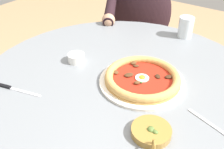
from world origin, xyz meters
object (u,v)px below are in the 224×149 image
Objects in this scene: fork_utensil at (214,126)px; diner_person at (137,42)px; pizza_on_plate at (142,79)px; steak_knife at (8,87)px; dining_table at (120,102)px; cafe_chair_diner at (139,30)px; water_glass at (185,28)px; ramekin_capers at (77,57)px; olive_pan at (151,132)px.

diner_person is at bearing 132.71° from fork_utensil.
steak_knife is at bearing -140.79° from pizza_on_plate.
dining_table is 0.42m from steak_knife.
cafe_chair_diner reaches higher than pizza_on_plate.
water_glass reaches higher than steak_knife.
dining_table is 0.25m from ramekin_capers.
water_glass is 0.55m from diner_person.
pizza_on_plate is at bearing 166.59° from fork_utensil.
fork_utensil is at bearing 44.41° from olive_pan.
ramekin_capers is 0.38× the size of fork_utensil.
water_glass is 0.54m from ramekin_capers.
diner_person is (-0.05, 0.98, -0.25)m from steak_knife.
steak_knife is 1.14× the size of fork_utensil.
olive_pan is at bearing -58.64° from cafe_chair_diner.
olive_pan is 1.08m from diner_person.
pizza_on_plate reaches higher than steak_knife.
water_glass is 1.44× the size of ramekin_capers.
steak_knife is at bearing -87.38° from diner_person.
dining_table is 0.97× the size of diner_person.
ramekin_capers is 0.47m from olive_pan.
dining_table is 0.94m from cafe_chair_diner.
diner_person is at bearing 92.62° from steak_knife.
fork_utensil reaches higher than dining_table.
olive_pan is (0.43, -0.17, -0.01)m from ramekin_capers.
cafe_chair_diner is (-0.47, 0.81, -0.25)m from pizza_on_plate.
cafe_chair_diner is (-0.18, 0.84, -0.25)m from ramekin_capers.
fork_utensil is at bearing -6.05° from dining_table.
steak_knife is 1.14m from cafe_chair_diner.
fork_utensil is 0.16× the size of diner_person.
pizza_on_plate is 0.37× the size of cafe_chair_diner.
fork_utensil is (0.35, -0.04, 0.11)m from dining_table.
fork_utensil is 1.05m from diner_person.
pizza_on_plate is 0.25m from olive_pan.
fork_utensil is at bearing -47.29° from diner_person.
diner_person reaches higher than dining_table.
steak_knife is 0.69m from fork_utensil.
dining_table is at bearing -64.50° from diner_person.
dining_table is 0.37m from fork_utensil.
diner_person reaches higher than olive_pan.
diner_person is (-0.69, 0.75, -0.25)m from fork_utensil.
pizza_on_plate is 0.29m from ramekin_capers.
olive_pan is at bearing -57.74° from diner_person.
steak_knife is at bearing -137.40° from dining_table.
dining_table is at bearing 42.60° from steak_knife.
cafe_chair_diner is (-0.62, 1.01, -0.24)m from olive_pan.
diner_person reaches higher than water_glass.
olive_pan is at bearing -135.59° from fork_utensil.
water_glass is at bearing 104.56° from olive_pan.
water_glass is at bearing 120.77° from fork_utensil.
cafe_chair_diner is at bearing 115.37° from dining_table.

